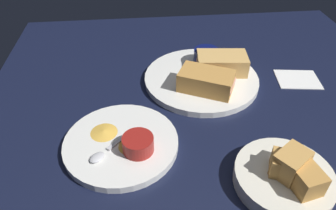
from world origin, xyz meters
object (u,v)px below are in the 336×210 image
at_px(plate_chips_companion, 121,143).
at_px(ramekin_light_gravy, 138,144).
at_px(ramekin_dark_sauce, 206,56).
at_px(bread_basket_rear, 286,176).
at_px(sandwich_half_near, 205,81).
at_px(sandwich_half_far, 222,63).
at_px(spoon_by_gravy_ramekin, 102,154).
at_px(plate_sandwich_main, 203,79).
at_px(spoon_by_dark_ramekin, 204,73).

relative_size(plate_chips_companion, ramekin_light_gravy, 3.79).
height_order(ramekin_dark_sauce, ramekin_light_gravy, ramekin_dark_sauce).
distance_m(ramekin_dark_sauce, bread_basket_rear, 0.41).
xyz_separation_m(sandwich_half_near, bread_basket_rear, (-0.09, 0.29, -0.02)).
xyz_separation_m(sandwich_half_far, bread_basket_rear, (-0.03, 0.36, -0.02)).
xyz_separation_m(ramekin_dark_sauce, spoon_by_gravy_ramekin, (0.27, 0.32, -0.02)).
bearing_deg(spoon_by_gravy_ramekin, sandwich_half_near, -140.79).
relative_size(plate_sandwich_main, sandwich_half_near, 1.99).
bearing_deg(sandwich_half_near, spoon_by_dark_ramekin, -101.04).
distance_m(ramekin_dark_sauce, plate_chips_companion, 0.37).
distance_m(spoon_by_dark_ramekin, plate_chips_companion, 0.31).
xyz_separation_m(sandwich_half_far, spoon_by_dark_ramekin, (0.05, 0.01, -0.02)).
bearing_deg(ramekin_light_gravy, plate_chips_companion, -39.81).
height_order(plate_sandwich_main, sandwich_half_far, sandwich_half_far).
relative_size(ramekin_dark_sauce, spoon_by_gravy_ramekin, 0.85).
height_order(plate_sandwich_main, spoon_by_gravy_ramekin, spoon_by_gravy_ramekin).
relative_size(sandwich_half_near, bread_basket_rear, 0.84).
relative_size(ramekin_light_gravy, spoon_by_gravy_ramekin, 0.77).
bearing_deg(bread_basket_rear, plate_sandwich_main, -76.36).
relative_size(sandwich_half_far, plate_chips_companion, 0.59).
xyz_separation_m(ramekin_dark_sauce, plate_chips_companion, (0.23, 0.28, -0.03)).
bearing_deg(ramekin_dark_sauce, spoon_by_gravy_ramekin, 49.78).
xyz_separation_m(spoon_by_dark_ramekin, bread_basket_rear, (-0.08, 0.36, 0.01)).
bearing_deg(spoon_by_gravy_ramekin, ramekin_light_gravy, -175.04).
xyz_separation_m(spoon_by_dark_ramekin, spoon_by_gravy_ramekin, (0.25, 0.26, 0.00)).
bearing_deg(ramekin_dark_sauce, plate_sandwich_main, 72.87).
xyz_separation_m(sandwich_half_far, ramekin_light_gravy, (0.23, 0.27, -0.01)).
relative_size(sandwich_half_far, spoon_by_dark_ramekin, 1.41).
bearing_deg(bread_basket_rear, sandwich_half_near, -72.36).
distance_m(plate_chips_companion, bread_basket_rear, 0.32).
distance_m(plate_sandwich_main, sandwich_half_near, 0.07).
relative_size(sandwich_half_near, ramekin_light_gravy, 2.42).
distance_m(sandwich_half_near, ramekin_dark_sauce, 0.12).
height_order(plate_chips_companion, bread_basket_rear, bread_basket_rear).
relative_size(plate_sandwich_main, spoon_by_gravy_ramekin, 3.70).
xyz_separation_m(plate_chips_companion, ramekin_light_gravy, (-0.04, 0.03, 0.03)).
height_order(sandwich_half_far, ramekin_light_gravy, sandwich_half_far).
distance_m(spoon_by_dark_ramekin, ramekin_light_gravy, 0.31).
xyz_separation_m(sandwich_half_far, spoon_by_gravy_ramekin, (0.30, 0.27, -0.02)).
xyz_separation_m(plate_sandwich_main, plate_chips_companion, (0.21, 0.22, 0.00)).
height_order(plate_sandwich_main, plate_chips_companion, same).
relative_size(sandwich_half_near, plate_chips_companion, 0.64).
xyz_separation_m(spoon_by_dark_ramekin, ramekin_light_gravy, (0.18, 0.26, 0.01)).
distance_m(plate_sandwich_main, spoon_by_gravy_ramekin, 0.35).
bearing_deg(sandwich_half_far, sandwich_half_near, 51.87).
distance_m(ramekin_light_gravy, spoon_by_gravy_ramekin, 0.07).
distance_m(ramekin_light_gravy, bread_basket_rear, 0.28).
height_order(sandwich_half_near, plate_chips_companion, sandwich_half_near).
bearing_deg(plate_sandwich_main, spoon_by_dark_ramekin, -114.38).
distance_m(sandwich_half_near, spoon_by_dark_ramekin, 0.07).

